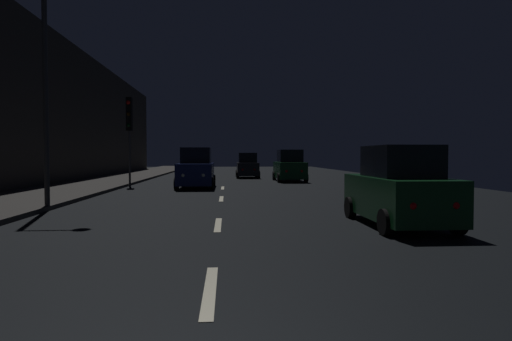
# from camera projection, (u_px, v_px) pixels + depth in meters

# --- Properties ---
(ground) EXTENTS (27.59, 84.00, 0.02)m
(ground) POSITION_uv_depth(u_px,v_px,m) (223.00, 184.00, 27.06)
(ground) COLOR black
(sidewalk_left) EXTENTS (4.40, 84.00, 0.15)m
(sidewalk_left) POSITION_uv_depth(u_px,v_px,m) (99.00, 183.00, 26.54)
(sidewalk_left) COLOR #33302D
(sidewalk_left) RESTS_ON ground
(building_facade_left) EXTENTS (0.80, 63.00, 9.11)m
(building_facade_left) POSITION_uv_depth(u_px,v_px,m) (28.00, 102.00, 22.72)
(building_facade_left) COLOR #2D2B28
(building_facade_left) RESTS_ON ground
(lane_centerline) EXTENTS (0.16, 19.99, 0.01)m
(lane_centerline) POSITION_uv_depth(u_px,v_px,m) (220.00, 208.00, 14.35)
(lane_centerline) COLOR beige
(lane_centerline) RESTS_ON ground
(traffic_light_far_left) EXTENTS (0.32, 0.46, 5.06)m
(traffic_light_far_left) POSITION_uv_depth(u_px,v_px,m) (129.00, 121.00, 24.53)
(traffic_light_far_left) COLOR #38383A
(traffic_light_far_left) RESTS_ON ground
(streetlamp_overhead) EXTENTS (1.70, 0.44, 7.93)m
(streetlamp_overhead) POSITION_uv_depth(u_px,v_px,m) (59.00, 47.00, 13.66)
(streetlamp_overhead) COLOR #2D2D30
(streetlamp_overhead) RESTS_ON ground
(car_approaching_headlights) EXTENTS (2.00, 4.34, 2.19)m
(car_approaching_headlights) POSITION_uv_depth(u_px,v_px,m) (196.00, 170.00, 23.51)
(car_approaching_headlights) COLOR #141E51
(car_approaching_headlights) RESTS_ON ground
(car_distant_taillights) EXTENTS (1.81, 3.92, 1.98)m
(car_distant_taillights) POSITION_uv_depth(u_px,v_px,m) (247.00, 166.00, 34.39)
(car_distant_taillights) COLOR black
(car_distant_taillights) RESTS_ON ground
(car_parked_right_far) EXTENTS (1.98, 4.28, 2.15)m
(car_parked_right_far) POSITION_uv_depth(u_px,v_px,m) (290.00, 167.00, 29.51)
(car_parked_right_far) COLOR #0F3819
(car_parked_right_far) RESTS_ON ground
(car_parked_right_near) EXTENTS (1.83, 3.96, 2.00)m
(car_parked_right_near) POSITION_uv_depth(u_px,v_px,m) (398.00, 189.00, 10.79)
(car_parked_right_near) COLOR #0F3819
(car_parked_right_near) RESTS_ON ground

